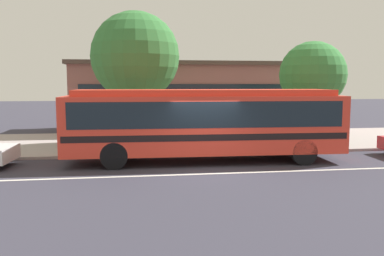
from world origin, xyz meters
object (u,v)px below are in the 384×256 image
object	(u,v)px
transit_bus	(205,120)
street_tree_mid_block	(313,75)
pedestrian_waiting_near_sign	(206,129)
bus_stop_sign	(286,112)
street_tree_near_stop	(135,56)

from	to	relation	value
transit_bus	street_tree_mid_block	size ratio (longest dim) A/B	2.15
pedestrian_waiting_near_sign	street_tree_mid_block	xyz separation A→B (m)	(5.71, 1.60, 2.45)
transit_bus	bus_stop_sign	bearing A→B (deg)	26.04
street_tree_near_stop	street_tree_mid_block	bearing A→B (deg)	-5.11
bus_stop_sign	street_tree_near_stop	world-z (taller)	street_tree_near_stop
pedestrian_waiting_near_sign	street_tree_mid_block	size ratio (longest dim) A/B	0.32
bus_stop_sign	street_tree_mid_block	world-z (taller)	street_tree_mid_block
bus_stop_sign	street_tree_near_stop	bearing A→B (deg)	161.26
pedestrian_waiting_near_sign	bus_stop_sign	distance (m)	3.85
pedestrian_waiting_near_sign	bus_stop_sign	bearing A→B (deg)	0.91
bus_stop_sign	street_tree_near_stop	size ratio (longest dim) A/B	0.41
bus_stop_sign	street_tree_near_stop	xyz separation A→B (m)	(-6.88, 2.33, 2.61)
transit_bus	pedestrian_waiting_near_sign	distance (m)	2.13
transit_bus	street_tree_mid_block	distance (m)	7.36
street_tree_near_stop	pedestrian_waiting_near_sign	bearing A→B (deg)	-37.63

